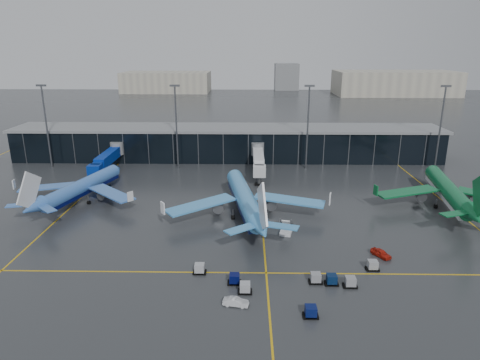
{
  "coord_description": "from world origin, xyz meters",
  "views": [
    {
      "loc": [
        6.74,
        -78.9,
        36.51
      ],
      "look_at": [
        5.0,
        18.0,
        6.0
      ],
      "focal_mm": 32.0,
      "sensor_mm": 36.0,
      "label": 1
    }
  ],
  "objects_px": {
    "service_van_red": "(381,253)",
    "airliner_klm_near": "(245,187)",
    "airliner_aer_lingus": "(450,181)",
    "mobile_airstair": "(286,230)",
    "airliner_arkefly": "(82,178)",
    "service_van_white": "(236,302)",
    "baggage_carts": "(295,281)"
  },
  "relations": [
    {
      "from": "service_van_red",
      "to": "airliner_klm_near",
      "type": "bearing_deg",
      "value": 109.4
    },
    {
      "from": "airliner_aer_lingus",
      "to": "mobile_airstair",
      "type": "bearing_deg",
      "value": -148.19
    },
    {
      "from": "airliner_klm_near",
      "to": "airliner_aer_lingus",
      "type": "relative_size",
      "value": 1.04
    },
    {
      "from": "airliner_arkefly",
      "to": "service_van_red",
      "type": "bearing_deg",
      "value": -8.53
    },
    {
      "from": "service_van_white",
      "to": "baggage_carts",
      "type": "bearing_deg",
      "value": -48.54
    },
    {
      "from": "baggage_carts",
      "to": "mobile_airstair",
      "type": "height_order",
      "value": "mobile_airstair"
    },
    {
      "from": "mobile_airstair",
      "to": "airliner_aer_lingus",
      "type": "bearing_deg",
      "value": 35.7
    },
    {
      "from": "airliner_klm_near",
      "to": "baggage_carts",
      "type": "bearing_deg",
      "value": -84.26
    },
    {
      "from": "airliner_arkefly",
      "to": "airliner_klm_near",
      "type": "bearing_deg",
      "value": 2.72
    },
    {
      "from": "airliner_arkefly",
      "to": "airliner_aer_lingus",
      "type": "relative_size",
      "value": 0.92
    },
    {
      "from": "airliner_aer_lingus",
      "to": "service_van_red",
      "type": "height_order",
      "value": "airliner_aer_lingus"
    },
    {
      "from": "airliner_aer_lingus",
      "to": "service_van_red",
      "type": "relative_size",
      "value": 10.17
    },
    {
      "from": "mobile_airstair",
      "to": "service_van_red",
      "type": "relative_size",
      "value": 0.9
    },
    {
      "from": "airliner_klm_near",
      "to": "mobile_airstair",
      "type": "relative_size",
      "value": 11.79
    },
    {
      "from": "mobile_airstair",
      "to": "airliner_klm_near",
      "type": "bearing_deg",
      "value": 143.97
    },
    {
      "from": "baggage_carts",
      "to": "service_van_red",
      "type": "height_order",
      "value": "baggage_carts"
    },
    {
      "from": "baggage_carts",
      "to": "service_van_white",
      "type": "xyz_separation_m",
      "value": [
        -9.26,
        -5.66,
        -0.13
      ]
    },
    {
      "from": "airliner_klm_near",
      "to": "airliner_aer_lingus",
      "type": "xyz_separation_m",
      "value": [
        48.03,
        6.61,
        -0.26
      ]
    },
    {
      "from": "airliner_arkefly",
      "to": "baggage_carts",
      "type": "bearing_deg",
      "value": -23.57
    },
    {
      "from": "airliner_arkefly",
      "to": "mobile_airstair",
      "type": "relative_size",
      "value": 10.46
    },
    {
      "from": "service_van_red",
      "to": "service_van_white",
      "type": "bearing_deg",
      "value": 178.88
    },
    {
      "from": "airliner_arkefly",
      "to": "service_van_white",
      "type": "relative_size",
      "value": 9.94
    },
    {
      "from": "service_van_white",
      "to": "airliner_arkefly",
      "type": "bearing_deg",
      "value": 51.29
    },
    {
      "from": "airliner_arkefly",
      "to": "baggage_carts",
      "type": "height_order",
      "value": "airliner_arkefly"
    },
    {
      "from": "airliner_aer_lingus",
      "to": "mobile_airstair",
      "type": "xyz_separation_m",
      "value": [
        -39.5,
        -16.46,
        -5.51
      ]
    },
    {
      "from": "airliner_klm_near",
      "to": "service_van_red",
      "type": "height_order",
      "value": "airliner_klm_near"
    },
    {
      "from": "mobile_airstair",
      "to": "service_van_white",
      "type": "height_order",
      "value": "mobile_airstair"
    },
    {
      "from": "airliner_arkefly",
      "to": "service_van_white",
      "type": "distance_m",
      "value": 58.75
    },
    {
      "from": "airliner_klm_near",
      "to": "baggage_carts",
      "type": "relative_size",
      "value": 1.35
    },
    {
      "from": "baggage_carts",
      "to": "airliner_arkefly",
      "type": "bearing_deg",
      "value": 141.33
    },
    {
      "from": "service_van_red",
      "to": "service_van_white",
      "type": "relative_size",
      "value": 1.06
    },
    {
      "from": "airliner_aer_lingus",
      "to": "service_van_white",
      "type": "distance_m",
      "value": 64.75
    }
  ]
}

